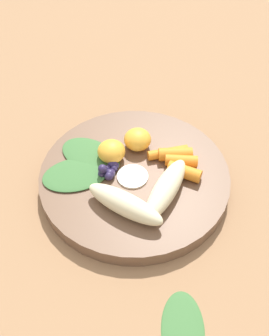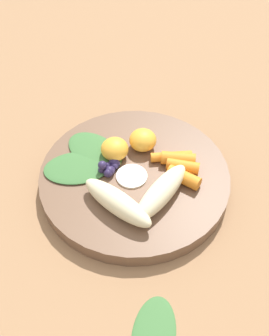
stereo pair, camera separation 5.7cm
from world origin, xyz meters
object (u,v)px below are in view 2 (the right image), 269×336
banana_peeled_right (117,202)px  orange_segment_near (115,149)px  kale_leaf_stray (154,335)px  banana_peeled_left (161,192)px  bowl (135,178)px

banana_peeled_right → orange_segment_near: same height
kale_leaf_stray → banana_peeled_left: bearing=-174.1°
bowl → kale_leaf_stray: 0.22m
banana_peeled_left → banana_peeled_right: bearing=142.5°
bowl → kale_leaf_stray: bowl is taller
banana_peeled_right → kale_leaf_stray: size_ratio=1.21×
bowl → kale_leaf_stray: (0.19, 0.12, -0.01)m
bowl → banana_peeled_left: 0.07m
banana_peeled_left → orange_segment_near: size_ratio=2.77×
banana_peeled_left → orange_segment_near: (-0.04, -0.09, -0.00)m
bowl → kale_leaf_stray: bearing=32.0°
bowl → banana_peeled_left: bearing=63.5°
bowl → banana_peeled_right: bearing=7.4°
orange_segment_near → banana_peeled_left: bearing=65.4°
banana_peeled_left → kale_leaf_stray: size_ratio=1.21×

